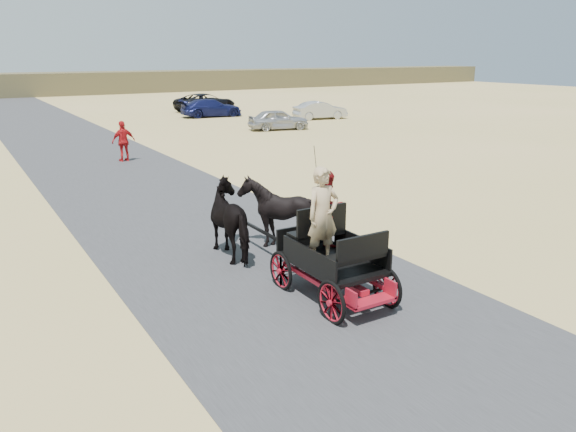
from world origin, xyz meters
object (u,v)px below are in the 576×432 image
horse_right (277,213)px  car_c (211,108)px  pedestrian (124,141)px  car_a (278,119)px  car_b (320,110)px  horse_left (235,220)px  car_d (205,102)px  carriage (332,279)px

horse_right → car_c: bearing=-110.7°
horse_right → pedestrian: bearing=-89.9°
car_a → car_b: size_ratio=0.97×
horse_left → car_d: bearing=-112.1°
pedestrian → car_b: (16.24, 8.93, -0.25)m
carriage → horse_left: bearing=100.4°
horse_left → car_b: size_ratio=0.54×
car_a → car_d: 12.86m
carriage → car_a: car_a is taller
horse_left → car_c: horse_left is taller
horse_left → car_c: bearing=-112.7°
carriage → horse_left: 3.09m
pedestrian → car_d: bearing=-129.5°
horse_left → pedestrian: (1.09, 12.95, 0.02)m
carriage → pedestrian: (0.54, 15.95, 0.50)m
car_d → carriage: bearing=147.6°
horse_left → car_c: (11.40, 27.21, -0.21)m
carriage → car_a: (11.39, 21.47, 0.26)m
car_a → horse_right: bearing=162.0°
carriage → car_c: 32.10m
horse_left → pedestrian: pedestrian is taller
car_c → car_d: (1.30, 4.10, 0.05)m
horse_right → car_c: (10.30, 27.21, -0.21)m
car_a → pedestrian: bearing=129.4°
carriage → car_b: bearing=56.0°
carriage → car_b: size_ratio=0.64×
carriage → pedestrian: pedestrian is taller
car_a → car_d: car_d is taller
pedestrian → car_c: size_ratio=0.39×
horse_left → car_c: 29.50m
car_a → car_d: (0.76, 12.83, 0.08)m
carriage → car_d: car_d is taller
carriage → car_a: size_ratio=0.66×
horse_right → car_a: size_ratio=0.47×
horse_right → car_d: horse_right is taller
pedestrian → car_b: bearing=-158.4°
horse_left → pedestrian: 13.00m
horse_right → car_d: size_ratio=0.34×
car_c → horse_left: bearing=163.3°
car_b → horse_left: bearing=150.7°
horse_right → car_c: horse_right is taller
car_a → car_c: 8.75m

